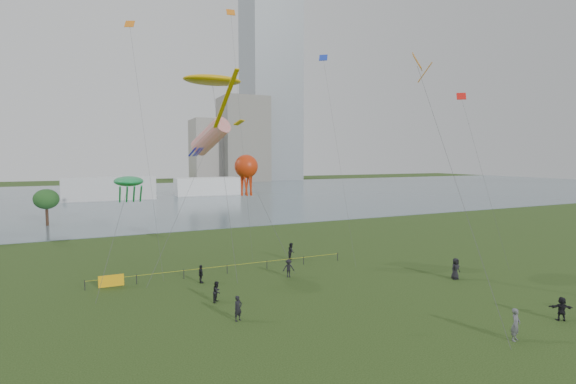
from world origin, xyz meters
name	(u,v)px	position (x,y,z in m)	size (l,w,h in m)	color
ground_plane	(354,331)	(0.00, 0.00, 0.00)	(400.00, 400.00, 0.00)	#1E3410
lake	(156,196)	(0.00, 100.00, 0.02)	(400.00, 120.00, 0.08)	slate
tower	(270,54)	(62.00, 168.00, 60.00)	(24.00, 24.00, 120.00)	slate
building_mid	(243,140)	(46.00, 162.00, 19.00)	(20.00, 20.00, 38.00)	slate
building_low	(210,150)	(32.00, 168.00, 14.00)	(16.00, 18.00, 28.00)	gray
pavilion_left	(110,188)	(-12.00, 95.00, 3.00)	(22.00, 8.00, 6.00)	silver
pavilion_right	(207,186)	(14.00, 98.00, 2.50)	(18.00, 7.00, 5.00)	white
fence	(159,275)	(-9.72, 15.88, 0.55)	(24.07, 0.07, 1.05)	black
kite_flyer	(516,325)	(8.03, -5.05, 0.97)	(0.71, 0.47, 1.94)	#55565C
spectator_a	(217,292)	(-6.43, 8.74, 0.79)	(0.77, 0.60, 1.58)	black
spectator_b	(289,268)	(1.18, 12.48, 0.82)	(1.05, 0.61, 1.63)	black
spectator_c	(201,274)	(-6.49, 13.94, 0.80)	(0.94, 0.39, 1.60)	black
spectator_d	(455,269)	(14.51, 5.77, 0.95)	(0.93, 0.61, 1.91)	black
spectator_e	(562,309)	(13.58, -4.23, 0.80)	(1.49, 0.47, 1.61)	black
spectator_f	(238,308)	(-6.08, 4.60, 0.85)	(0.62, 0.41, 1.70)	black
spectator_g	(291,251)	(4.12, 18.26, 0.90)	(0.88, 0.68, 1.80)	black
kite_stingray	(213,81)	(-4.29, 17.53, 17.97)	(5.47, 10.19, 18.46)	#3F3F42
kite_windsock	(211,137)	(-3.75, 20.90, 12.98)	(9.11, 9.02, 14.96)	#3F3F42
kite_creature	(129,182)	(-11.91, 17.40, 8.76)	(4.12, 7.52, 9.23)	#3F3F42
kite_octopus	(246,167)	(-0.97, 17.88, 9.91)	(4.35, 5.81, 11.14)	#3F3F42
kite_delta	(421,73)	(9.31, 4.97, 17.51)	(3.49, 12.22, 19.16)	#3F3F42
small_kites	(238,46)	(-1.61, 18.12, 21.53)	(45.50, 13.00, 9.94)	orange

